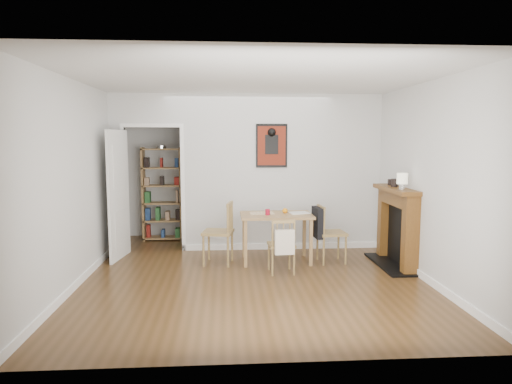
{
  "coord_description": "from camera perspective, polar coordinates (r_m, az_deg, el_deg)",
  "views": [
    {
      "loc": [
        -0.36,
        -6.2,
        1.86
      ],
      "look_at": [
        0.09,
        0.6,
        1.07
      ],
      "focal_mm": 32.0,
      "sensor_mm": 36.0,
      "label": 1
    }
  ],
  "objects": [
    {
      "name": "ceramic_jar_b",
      "position": [
        7.26,
        16.41,
        1.2
      ],
      "size": [
        0.07,
        0.07,
        0.09
      ],
      "primitive_type": "cylinder",
      "color": "black",
      "rests_on": "fireplace"
    },
    {
      "name": "chair_front",
      "position": [
        6.39,
        3.2,
        -6.64
      ],
      "size": [
        0.42,
        0.46,
        0.78
      ],
      "color": "#A1854B",
      "rests_on": "ground"
    },
    {
      "name": "mantel_lamp",
      "position": [
        6.59,
        17.81,
        1.49
      ],
      "size": [
        0.15,
        0.15,
        0.23
      ],
      "color": "silver",
      "rests_on": "fireplace"
    },
    {
      "name": "fireplace",
      "position": [
        7.04,
        17.28,
        -3.85
      ],
      "size": [
        0.45,
        1.25,
        1.16
      ],
      "color": "brown",
      "rests_on": "ground"
    },
    {
      "name": "red_glass",
      "position": [
        6.8,
        1.46,
        -2.52
      ],
      "size": [
        0.07,
        0.07,
        0.09
      ],
      "primitive_type": "cylinder",
      "color": "maroon",
      "rests_on": "dining_table"
    },
    {
      "name": "ceramic_jar_a",
      "position": [
        7.02,
        16.91,
        1.11
      ],
      "size": [
        0.1,
        0.1,
        0.12
      ],
      "primitive_type": "cylinder",
      "color": "black",
      "rests_on": "fireplace"
    },
    {
      "name": "chair_right",
      "position": [
        7.0,
        9.27,
        -5.05
      ],
      "size": [
        0.53,
        0.47,
        0.88
      ],
      "color": "#A1854B",
      "rests_on": "ground"
    },
    {
      "name": "dining_table",
      "position": [
        6.92,
        2.55,
        -3.48
      ],
      "size": [
        1.08,
        0.69,
        0.73
      ],
      "color": "olive",
      "rests_on": "ground"
    },
    {
      "name": "ground",
      "position": [
        6.48,
        -0.46,
        -10.04
      ],
      "size": [
        5.2,
        5.2,
        0.0
      ],
      "primitive_type": "plane",
      "color": "#50331A",
      "rests_on": "ground"
    },
    {
      "name": "bookshelf",
      "position": [
        8.58,
        -11.61,
        -0.3
      ],
      "size": [
        0.72,
        0.29,
        1.71
      ],
      "color": "olive",
      "rests_on": "ground"
    },
    {
      "name": "chair_left",
      "position": [
        6.84,
        -4.78,
        -5.11
      ],
      "size": [
        0.55,
        0.55,
        0.94
      ],
      "color": "#A1854B",
      "rests_on": "ground"
    },
    {
      "name": "notebook",
      "position": [
        6.99,
        5.38,
        -2.61
      ],
      "size": [
        0.34,
        0.29,
        0.01
      ],
      "primitive_type": "cube",
      "rotation": [
        0.0,
        0.0,
        0.27
      ],
      "color": "silver",
      "rests_on": "dining_table"
    },
    {
      "name": "placemat",
      "position": [
        6.97,
        0.73,
        -2.65
      ],
      "size": [
        0.38,
        0.29,
        0.0
      ],
      "primitive_type": "cube",
      "rotation": [
        0.0,
        0.0,
        0.06
      ],
      "color": "beige",
      "rests_on": "dining_table"
    },
    {
      "name": "room_shell",
      "position": [
        7.58,
        -0.32,
        2.38
      ],
      "size": [
        5.2,
        5.2,
        5.2
      ],
      "color": "silver",
      "rests_on": "ground"
    },
    {
      "name": "orange_fruit",
      "position": [
        6.97,
        3.65,
        -2.34
      ],
      "size": [
        0.08,
        0.08,
        0.08
      ],
      "primitive_type": "sphere",
      "color": "orange",
      "rests_on": "dining_table"
    }
  ]
}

